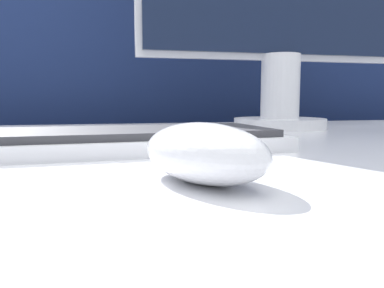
% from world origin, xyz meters
% --- Properties ---
extents(partition_panel, '(5.00, 0.03, 1.19)m').
position_xyz_m(partition_panel, '(0.00, 0.59, 0.59)').
color(partition_panel, navy).
rests_on(partition_panel, ground_plane).
extents(computer_mouse_near, '(0.10, 0.13, 0.04)m').
position_xyz_m(computer_mouse_near, '(0.04, -0.22, 0.75)').
color(computer_mouse_near, white).
rests_on(computer_mouse_near, desk).
extents(keyboard, '(0.46, 0.17, 0.02)m').
position_xyz_m(keyboard, '(-0.05, -0.04, 0.74)').
color(keyboard, white).
rests_on(keyboard, desk).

